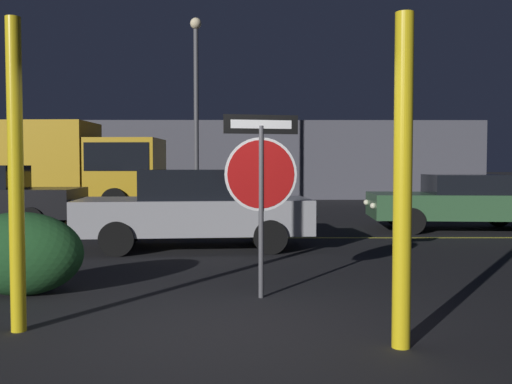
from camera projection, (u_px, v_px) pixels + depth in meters
name	position (u px, v px, depth m)	size (l,w,h in m)	color
ground_plane	(203.00, 331.00, 5.34)	(260.00, 260.00, 0.00)	black
road_center_stripe	(231.00, 238.00, 12.19)	(33.78, 0.12, 0.01)	gold
stop_sign	(261.00, 172.00, 6.62)	(0.87, 0.19, 2.14)	#4C4C51
yellow_pole_left	(16.00, 176.00, 5.26)	(0.14, 0.14, 2.91)	yellow
yellow_pole_right	(403.00, 182.00, 4.79)	(0.16, 0.16, 2.82)	yellow
hedge_bush_1	(20.00, 254.00, 6.79)	(1.51, 0.86, 1.00)	#1E4C23
passing_car_2	(193.00, 209.00, 10.64)	(4.47, 2.14, 1.48)	#9E9EA3
passing_car_3	(459.00, 202.00, 13.64)	(4.34, 2.29, 1.33)	#335B38
delivery_truck	(71.00, 164.00, 19.14)	(6.18, 2.71, 3.00)	gold
street_lamp	(196.00, 95.00, 19.16)	(0.38, 0.38, 6.49)	#4C4C51
building_backdrop	(259.00, 160.00, 28.12)	(20.54, 4.84, 3.60)	#4C4C56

